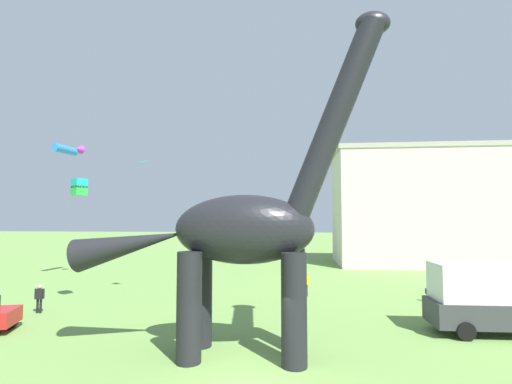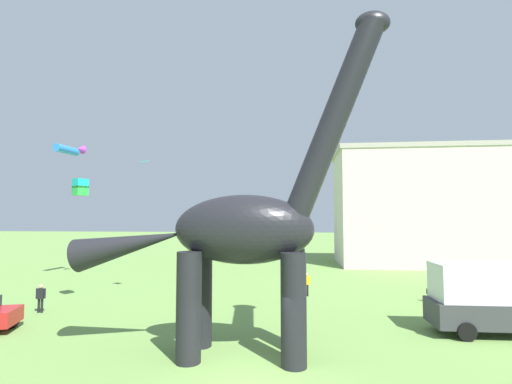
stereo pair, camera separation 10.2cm
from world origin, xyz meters
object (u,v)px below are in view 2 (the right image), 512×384
(dinosaur_sculpture, at_px, (242,229))
(person_strolling_adult, at_px, (306,282))
(parked_box_truck, at_px, (491,298))
(person_photographer, at_px, (41,295))
(kite_drifting, at_px, (144,162))
(kite_near_high, at_px, (80,187))
(person_watching_child, at_px, (429,293))
(kite_mid_center, at_px, (70,150))

(dinosaur_sculpture, xyz_separation_m, person_strolling_adult, (2.75, 11.30, -3.90))
(parked_box_truck, bearing_deg, person_photographer, 175.08)
(kite_drifting, bearing_deg, kite_near_high, -137.67)
(person_strolling_adult, height_order, kite_near_high, kite_near_high)
(person_watching_child, height_order, kite_drifting, kite_drifting)
(dinosaur_sculpture, xyz_separation_m, person_photographer, (-12.13, 5.27, -3.90))
(dinosaur_sculpture, height_order, person_photographer, dinosaur_sculpture)
(dinosaur_sculpture, height_order, kite_near_high, dinosaur_sculpture)
(person_strolling_adult, bearing_deg, kite_mid_center, -52.15)
(person_photographer, bearing_deg, parked_box_truck, 51.08)
(person_photographer, bearing_deg, person_strolling_adult, 76.88)
(dinosaur_sculpture, relative_size, person_watching_child, 13.82)
(person_strolling_adult, bearing_deg, dinosaur_sculpture, 35.68)
(person_photographer, bearing_deg, person_watching_child, 67.50)
(dinosaur_sculpture, distance_m, kite_near_high, 12.87)
(parked_box_truck, relative_size, kite_drifting, 7.24)
(dinosaur_sculpture, height_order, kite_mid_center, dinosaur_sculpture)
(person_photographer, relative_size, kite_near_high, 1.56)
(person_strolling_adult, bearing_deg, person_photographer, -18.59)
(parked_box_truck, distance_m, person_watching_child, 6.69)
(person_watching_child, bearing_deg, kite_drifting, -150.94)
(person_watching_child, bearing_deg, person_strolling_adult, -161.65)
(parked_box_truck, relative_size, person_watching_child, 5.82)
(person_strolling_adult, xyz_separation_m, kite_near_high, (-13.55, -4.69, 6.18))
(parked_box_truck, xyz_separation_m, person_photographer, (-23.09, 1.52, -0.70))
(parked_box_truck, bearing_deg, kite_drifting, 162.79)
(dinosaur_sculpture, bearing_deg, kite_drifting, 109.45)
(person_strolling_adult, relative_size, kite_near_high, 1.57)
(kite_drifting, bearing_deg, parked_box_truck, -16.05)
(kite_mid_center, distance_m, kite_drifting, 11.27)
(person_photographer, height_order, kite_mid_center, kite_mid_center)
(parked_box_truck, height_order, person_photographer, parked_box_truck)
(person_strolling_adult, relative_size, kite_drifting, 2.01)
(person_watching_child, bearing_deg, person_photographer, -141.83)
(dinosaur_sculpture, xyz_separation_m, parked_box_truck, (10.95, 3.76, -3.20))
(kite_mid_center, relative_size, kite_drifting, 3.24)
(person_strolling_adult, bearing_deg, kite_near_high, -21.55)
(dinosaur_sculpture, height_order, parked_box_truck, dinosaur_sculpture)
(person_photographer, distance_m, kite_near_high, 6.46)
(kite_mid_center, bearing_deg, kite_near_high, -53.93)
(parked_box_truck, bearing_deg, dinosaur_sculpture, -162.22)
(kite_drifting, bearing_deg, person_strolling_adult, 11.11)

